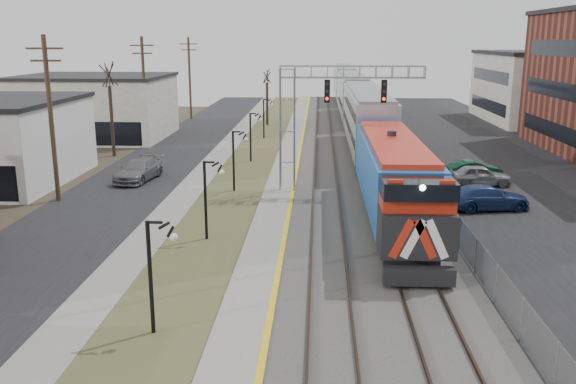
{
  "coord_description": "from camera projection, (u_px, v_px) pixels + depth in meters",
  "views": [
    {
      "loc": [
        1.51,
        -10.6,
        9.68
      ],
      "look_at": [
        0.07,
        17.66,
        2.6
      ],
      "focal_mm": 38.0,
      "sensor_mm": 36.0,
      "label": 1
    }
  ],
  "objects": [
    {
      "name": "track_near",
      "position": [
        325.0,
        167.0,
        46.44
      ],
      "size": [
        1.58,
        120.0,
        0.15
      ],
      "color": "#2D2119",
      "rests_on": "ballast_bed"
    },
    {
      "name": "sidewalk",
      "position": [
        208.0,
        169.0,
        46.94
      ],
      "size": [
        2.0,
        120.0,
        0.08
      ],
      "primitive_type": "cube",
      "color": "gray",
      "rests_on": "ground"
    },
    {
      "name": "car_lot_e",
      "position": [
        480.0,
        176.0,
        41.39
      ],
      "size": [
        4.16,
        1.74,
        1.41
      ],
      "primitive_type": "imported",
      "rotation": [
        0.0,
        0.0,
        1.59
      ],
      "color": "gray",
      "rests_on": "ground"
    },
    {
      "name": "parking_lot",
      "position": [
        511.0,
        172.0,
        45.81
      ],
      "size": [
        16.0,
        120.0,
        0.04
      ],
      "primitive_type": "cube",
      "color": "black",
      "rests_on": "ground"
    },
    {
      "name": "utility_poles",
      "position": [
        51.0,
        120.0,
        36.42
      ],
      "size": [
        0.28,
        80.28,
        10.0
      ],
      "color": "#4C3823",
      "rests_on": "ground"
    },
    {
      "name": "bare_trees",
      "position": [
        147.0,
        127.0,
        50.36
      ],
      "size": [
        12.3,
        42.3,
        5.95
      ],
      "color": "#382D23",
      "rests_on": "ground"
    },
    {
      "name": "car_lot_f",
      "position": [
        473.0,
        171.0,
        43.2
      ],
      "size": [
        4.22,
        2.1,
        1.33
      ],
      "primitive_type": "imported",
      "rotation": [
        0.0,
        0.0,
        1.75
      ],
      "color": "#0B3720",
      "rests_on": "ground"
    },
    {
      "name": "fence",
      "position": [
        407.0,
        161.0,
        46.01
      ],
      "size": [
        0.04,
        120.0,
        1.6
      ],
      "primitive_type": "cube",
      "color": "gray",
      "rests_on": "ground"
    },
    {
      "name": "grass_median",
      "position": [
        247.0,
        169.0,
        46.8
      ],
      "size": [
        4.0,
        120.0,
        0.06
      ],
      "primitive_type": "cube",
      "color": "#48512B",
      "rests_on": "ground"
    },
    {
      "name": "lampposts",
      "position": [
        207.0,
        200.0,
        30.12
      ],
      "size": [
        0.14,
        62.14,
        4.0
      ],
      "color": "black",
      "rests_on": "ground"
    },
    {
      "name": "car_street_b",
      "position": [
        139.0,
        171.0,
        42.87
      ],
      "size": [
        2.8,
        5.36,
        1.48
      ],
      "primitive_type": "imported",
      "rotation": [
        0.0,
        0.0,
        -0.15
      ],
      "color": "slate",
      "rests_on": "ground"
    },
    {
      "name": "car_lot_d",
      "position": [
        487.0,
        198.0,
        35.54
      ],
      "size": [
        5.2,
        2.84,
        1.43
      ],
      "primitive_type": "imported",
      "rotation": [
        0.0,
        0.0,
        1.75
      ],
      "color": "navy",
      "rests_on": "ground"
    },
    {
      "name": "track_far",
      "position": [
        371.0,
        167.0,
        46.27
      ],
      "size": [
        1.58,
        120.0,
        0.15
      ],
      "color": "#2D2119",
      "rests_on": "ballast_bed"
    },
    {
      "name": "signal_gantry",
      "position": [
        314.0,
        107.0,
        38.4
      ],
      "size": [
        9.0,
        1.07,
        8.15
      ],
      "color": "gray",
      "rests_on": "ground"
    },
    {
      "name": "platform",
      "position": [
        285.0,
        168.0,
        46.63
      ],
      "size": [
        2.0,
        120.0,
        0.24
      ],
      "primitive_type": "cube",
      "color": "gray",
      "rests_on": "ground"
    },
    {
      "name": "train",
      "position": [
        356.0,
        104.0,
        66.32
      ],
      "size": [
        3.0,
        85.85,
        5.33
      ],
      "color": "#1659B3",
      "rests_on": "ground"
    },
    {
      "name": "street_west",
      "position": [
        150.0,
        168.0,
        47.17
      ],
      "size": [
        7.0,
        120.0,
        0.04
      ],
      "primitive_type": "cube",
      "color": "black",
      "rests_on": "ground"
    },
    {
      "name": "platform_edge",
      "position": [
        297.0,
        167.0,
        46.55
      ],
      "size": [
        0.24,
        120.0,
        0.01
      ],
      "primitive_type": "cube",
      "color": "gold",
      "rests_on": "platform"
    },
    {
      "name": "ballast_bed",
      "position": [
        351.0,
        169.0,
        46.38
      ],
      "size": [
        8.0,
        120.0,
        0.2
      ],
      "primitive_type": "cube",
      "color": "#595651",
      "rests_on": "ground"
    }
  ]
}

